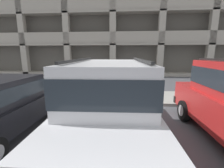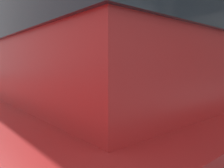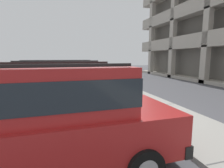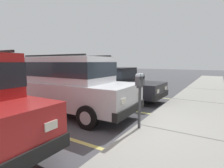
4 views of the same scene
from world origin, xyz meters
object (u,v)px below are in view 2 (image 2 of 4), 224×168
silver_suv (46,73)px  parking_meter_near (148,68)px  dark_hatchback (181,84)px  red_sedan (13,79)px

silver_suv → parking_meter_near: (0.33, 2.78, 0.08)m
silver_suv → parking_meter_near: 2.80m
dark_hatchback → parking_meter_near: bearing=134.0°
red_sedan → dark_hatchback: size_ratio=0.94×
silver_suv → red_sedan: (-2.91, 0.14, -0.27)m
red_sedan → dark_hatchback: dark_hatchback is taller
silver_suv → dark_hatchback: size_ratio=1.01×
red_sedan → silver_suv: bearing=-1.3°
red_sedan → parking_meter_near: bearing=40.6°
red_sedan → parking_meter_near: (3.24, 2.64, 0.35)m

